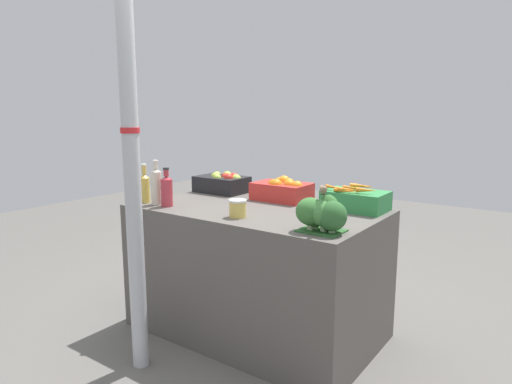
{
  "coord_description": "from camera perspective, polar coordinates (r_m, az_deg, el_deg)",
  "views": [
    {
      "loc": [
        1.65,
        -2.32,
        1.46
      ],
      "look_at": [
        0.0,
        0.0,
        0.94
      ],
      "focal_mm": 32.0,
      "sensor_mm": 36.0,
      "label": 1
    }
  ],
  "objects": [
    {
      "name": "pickle_jar",
      "position": [
        2.65,
        -2.31,
        -2.05
      ],
      "size": [
        0.1,
        0.1,
        0.1
      ],
      "color": "#DBBC56",
      "rests_on": "market_table"
    },
    {
      "name": "sparrow_bird",
      "position": [
        2.31,
        8.43,
        0.3
      ],
      "size": [
        0.09,
        0.12,
        0.05
      ],
      "rotation": [
        0.0,
        0.0,
        -0.95
      ],
      "color": "#4C3D2D",
      "rests_on": "broccoli_pile"
    },
    {
      "name": "carrot_crate",
      "position": [
        2.9,
        12.32,
        -0.94
      ],
      "size": [
        0.38,
        0.25,
        0.16
      ],
      "color": "#2D8442",
      "rests_on": "market_table"
    },
    {
      "name": "market_table",
      "position": [
        3.03,
        0.0,
        -9.73
      ],
      "size": [
        1.56,
        0.9,
        0.84
      ],
      "primitive_type": "cube",
      "color": "#56514C",
      "rests_on": "ground_plane"
    },
    {
      "name": "juice_bottle_ruby",
      "position": [
        2.99,
        -11.1,
        0.23
      ],
      "size": [
        0.08,
        0.08,
        0.25
      ],
      "color": "#B2333D",
      "rests_on": "market_table"
    },
    {
      "name": "broccoli_pile",
      "position": [
        2.34,
        8.3,
        -2.71
      ],
      "size": [
        0.27,
        0.19,
        0.19
      ],
      "color": "#2D602D",
      "rests_on": "market_table"
    },
    {
      "name": "apple_crate",
      "position": [
        3.45,
        -4.19,
        1.14
      ],
      "size": [
        0.38,
        0.25,
        0.16
      ],
      "color": "black",
      "rests_on": "market_table"
    },
    {
      "name": "ground_plane",
      "position": [
        3.2,
        0.0,
        -16.83
      ],
      "size": [
        10.0,
        10.0,
        0.0
      ],
      "primitive_type": "plane",
      "color": "#605E59"
    },
    {
      "name": "juice_bottle_golden",
      "position": [
        3.14,
        -13.75,
        0.62
      ],
      "size": [
        0.07,
        0.07,
        0.26
      ],
      "color": "gold",
      "rests_on": "market_table"
    },
    {
      "name": "juice_bottle_cloudy",
      "position": [
        3.05,
        -12.36,
        0.79
      ],
      "size": [
        0.07,
        0.07,
        0.29
      ],
      "color": "beige",
      "rests_on": "market_table"
    },
    {
      "name": "orange_crate",
      "position": [
        3.14,
        3.3,
        0.28
      ],
      "size": [
        0.38,
        0.25,
        0.16
      ],
      "color": "red",
      "rests_on": "market_table"
    },
    {
      "name": "support_pole",
      "position": [
        2.52,
        -15.39,
        5.69
      ],
      "size": [
        0.1,
        0.1,
        2.54
      ],
      "color": "#B7BABF",
      "rests_on": "ground_plane"
    }
  ]
}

